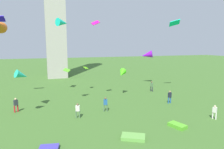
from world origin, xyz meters
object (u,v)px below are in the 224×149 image
(person_1, at_px, (152,86))
(kite_bundle_2, at_px, (177,125))
(kite_flying_9, at_px, (122,73))
(kite_flying_3, at_px, (22,75))
(person_3, at_px, (215,111))
(kite_flying_2, at_px, (86,68))
(kite_flying_4, at_px, (147,55))
(kite_flying_7, at_px, (67,70))
(kite_flying_0, at_px, (175,23))
(person_5, at_px, (78,110))
(kite_bundle_0, at_px, (133,137))
(person_2, at_px, (16,104))
(kite_flying_1, at_px, (95,23))
(person_4, at_px, (105,104))
(kite_flying_8, at_px, (62,23))
(person_0, at_px, (170,96))
(kite_bundle_1, at_px, (49,148))

(person_1, height_order, kite_bundle_2, person_1)
(kite_flying_9, bearing_deg, kite_flying_3, -122.71)
(kite_flying_3, bearing_deg, kite_bundle_2, -146.34)
(person_3, bearing_deg, kite_flying_2, 8.48)
(kite_flying_4, distance_m, kite_flying_7, 16.18)
(person_3, bearing_deg, kite_flying_9, 2.94)
(kite_flying_3, relative_size, kite_flying_4, 0.65)
(kite_flying_3, bearing_deg, kite_flying_7, -53.38)
(person_3, distance_m, kite_flying_0, 16.49)
(kite_flying_2, relative_size, kite_flying_3, 0.66)
(person_1, xyz_separation_m, kite_flying_2, (-10.96, 3.96, 3.18))
(person_5, distance_m, kite_bundle_0, 7.60)
(person_3, bearing_deg, person_2, 42.54)
(person_5, distance_m, kite_flying_2, 13.44)
(person_3, xyz_separation_m, kite_flying_9, (-6.04, 12.61, 2.82))
(person_1, relative_size, kite_flying_1, 1.65)
(person_2, bearing_deg, kite_flying_4, 170.37)
(person_4, xyz_separation_m, kite_flying_8, (-4.67, 1.84, 9.76))
(person_0, distance_m, kite_bundle_2, 8.34)
(person_0, relative_size, kite_flying_4, 0.64)
(kite_flying_3, relative_size, kite_bundle_1, 1.24)
(kite_flying_7, distance_m, kite_flying_8, 14.43)
(kite_flying_0, relative_size, kite_flying_2, 1.69)
(person_4, bearing_deg, kite_bundle_1, -119.29)
(kite_flying_2, height_order, kite_flying_8, kite_flying_8)
(kite_bundle_1, bearing_deg, person_5, 61.73)
(person_1, xyz_separation_m, kite_flying_4, (1.92, 5.41, 5.16))
(person_2, height_order, kite_flying_1, kite_flying_1)
(kite_bundle_2, bearing_deg, kite_flying_7, 112.09)
(person_3, height_order, kite_flying_7, kite_flying_7)
(person_0, distance_m, kite_flying_2, 15.06)
(person_0, relative_size, person_1, 1.01)
(person_2, distance_m, kite_flying_3, 4.44)
(kite_bundle_1, xyz_separation_m, kite_bundle_2, (12.35, 0.32, 0.02))
(person_2, height_order, kite_flying_0, kite_flying_0)
(kite_flying_0, distance_m, kite_flying_2, 16.79)
(person_2, relative_size, kite_flying_2, 1.48)
(person_5, relative_size, kite_flying_4, 0.61)
(person_1, height_order, person_2, person_1)
(person_4, height_order, kite_flying_4, kite_flying_4)
(kite_flying_8, relative_size, kite_bundle_1, 1.14)
(kite_flying_8, xyz_separation_m, kite_bundle_2, (10.14, -8.68, -10.62))
(person_1, xyz_separation_m, person_5, (-14.52, -8.59, -0.05))
(person_3, height_order, kite_flying_9, kite_flying_9)
(kite_flying_0, xyz_separation_m, kite_flying_1, (-14.01, -2.13, -0.69))
(person_2, xyz_separation_m, kite_flying_9, (15.16, 2.82, 2.71))
(person_1, height_order, kite_bundle_0, person_1)
(kite_flying_9, xyz_separation_m, kite_bundle_2, (0.79, -13.07, -3.55))
(person_3, xyz_separation_m, kite_flying_2, (-10.78, 17.84, 3.30))
(person_4, distance_m, kite_flying_7, 14.80)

